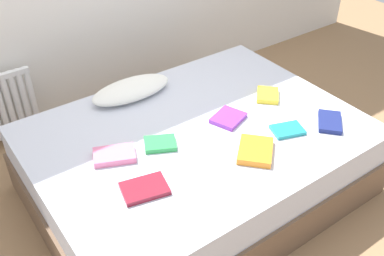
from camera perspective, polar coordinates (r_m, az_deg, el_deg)
ground_plane at (r=3.02m, az=0.56°, el=-7.81°), size 8.00×8.00×0.00m
bed at (r=2.85m, az=0.59°, el=-4.25°), size 2.00×1.50×0.50m
radiator at (r=3.46m, az=-22.85°, el=2.59°), size 0.44×0.04×0.51m
pillow at (r=3.01m, az=-7.83°, el=4.93°), size 0.56×0.26×0.10m
textbook_maroon at (r=2.30m, az=-6.12°, el=-7.75°), size 0.26×0.21×0.03m
textbook_purple at (r=2.78m, az=4.69°, el=1.30°), size 0.24×0.23×0.03m
textbook_pink at (r=2.51m, az=-9.96°, el=-3.46°), size 0.27×0.23×0.04m
textbook_yellow at (r=3.03m, az=9.70°, el=4.20°), size 0.23×0.23×0.03m
textbook_orange at (r=2.53m, az=8.16°, el=-2.91°), size 0.30×0.30×0.04m
textbook_green at (r=2.57m, az=-4.12°, el=-2.03°), size 0.22×0.20×0.03m
textbook_navy at (r=2.86m, az=17.31°, el=0.77°), size 0.25×0.25×0.03m
textbook_teal at (r=2.73m, az=12.19°, el=-0.24°), size 0.22×0.19×0.02m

